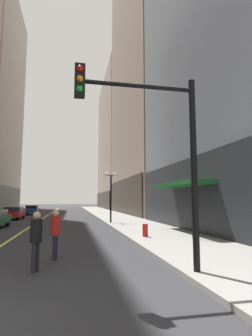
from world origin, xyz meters
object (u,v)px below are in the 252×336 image
(car_blue, at_px, (32,209))
(pedestrian_in_black_coat, at_px, (36,236))
(traffic_light_near_right, at_px, (158,138))
(car_red, at_px, (14,213))
(pedestrian_in_red_jacket, at_px, (55,230))
(street_lamp_right_mid, at_px, (111,186))
(fire_hydrant_right, at_px, (145,232))

(car_blue, bearing_deg, pedestrian_in_black_coat, -82.15)
(traffic_light_near_right, bearing_deg, car_red, 109.08)
(pedestrian_in_red_jacket, distance_m, traffic_light_near_right, 4.93)
(street_lamp_right_mid, relative_size, fire_hydrant_right, 5.54)
(pedestrian_in_red_jacket, distance_m, pedestrian_in_black_coat, 1.63)
(car_blue, height_order, pedestrian_in_black_coat, pedestrian_in_black_coat)
(traffic_light_near_right, relative_size, street_lamp_right_mid, 1.28)
(traffic_light_near_right, relative_size, fire_hydrant_right, 7.06)
(car_blue, bearing_deg, street_lamp_right_mid, -63.44)
(fire_hydrant_right, bearing_deg, car_red, 120.04)
(pedestrian_in_black_coat, bearing_deg, traffic_light_near_right, -23.39)
(pedestrian_in_red_jacket, xyz_separation_m, fire_hydrant_right, (4.36, 3.98, -0.59))
(car_blue, relative_size, traffic_light_near_right, 0.77)
(pedestrian_in_black_coat, xyz_separation_m, traffic_light_near_right, (3.27, -1.42, 2.74))
(car_blue, relative_size, fire_hydrant_right, 5.42)
(street_lamp_right_mid, height_order, fire_hydrant_right, street_lamp_right_mid)
(traffic_light_near_right, distance_m, fire_hydrant_right, 7.87)
(car_red, xyz_separation_m, fire_hydrant_right, (9.84, -17.02, -0.32))
(fire_hydrant_right, bearing_deg, pedestrian_in_black_coat, -131.03)
(car_red, relative_size, street_lamp_right_mid, 0.96)
(fire_hydrant_right, bearing_deg, street_lamp_right_mid, 93.14)
(traffic_light_near_right, bearing_deg, pedestrian_in_black_coat, 156.61)
(pedestrian_in_red_jacket, bearing_deg, fire_hydrant_right, 42.36)
(pedestrian_in_black_coat, bearing_deg, car_red, 102.55)
(traffic_light_near_right, xyz_separation_m, fire_hydrant_right, (1.55, 6.96, -3.34))
(pedestrian_in_red_jacket, height_order, street_lamp_right_mid, street_lamp_right_mid)
(street_lamp_right_mid, bearing_deg, pedestrian_in_black_coat, -106.42)
(pedestrian_in_red_jacket, height_order, pedestrian_in_black_coat, pedestrian_in_black_coat)
(street_lamp_right_mid, bearing_deg, fire_hydrant_right, -86.86)
(car_blue, distance_m, traffic_light_near_right, 34.61)
(street_lamp_right_mid, xyz_separation_m, fire_hydrant_right, (0.50, -9.12, -2.86))
(car_blue, distance_m, street_lamp_right_mid, 19.76)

